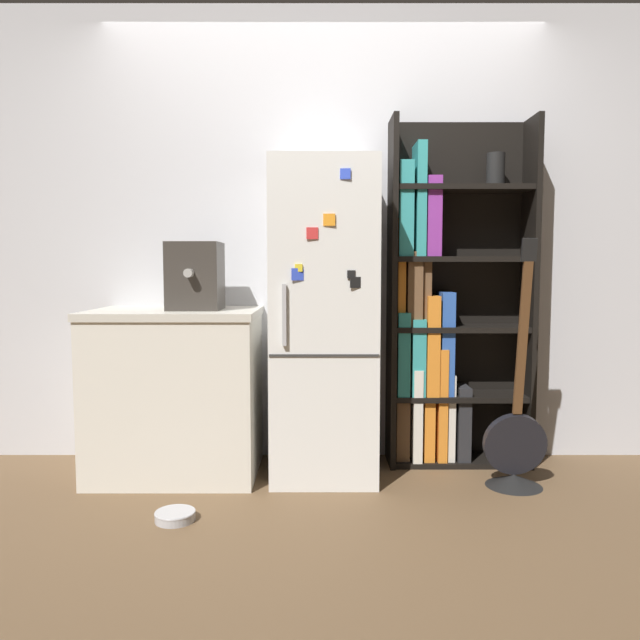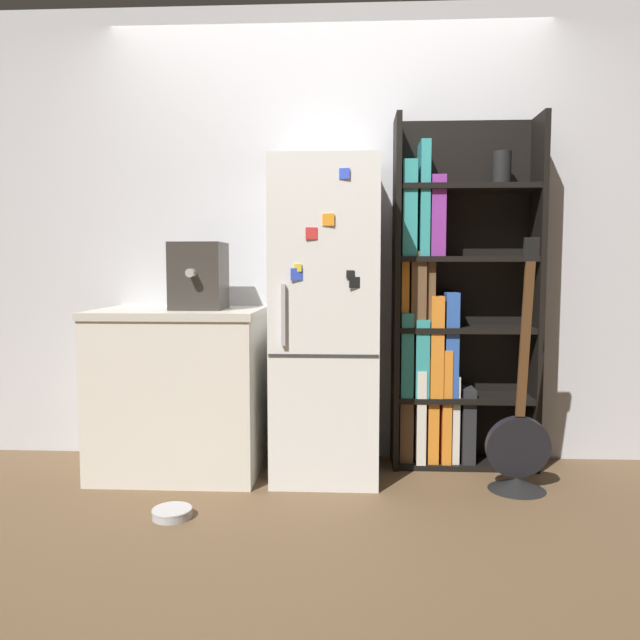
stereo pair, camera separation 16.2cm
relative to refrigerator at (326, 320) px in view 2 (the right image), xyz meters
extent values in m
plane|color=brown|center=(0.00, -0.14, -0.84)|extent=(16.00, 16.00, 0.00)
cube|color=silver|center=(0.00, 0.33, 0.46)|extent=(8.00, 0.05, 2.60)
cube|color=white|center=(0.00, 0.00, 0.00)|extent=(0.55, 0.62, 1.67)
cube|color=#333333|center=(0.00, -0.31, -0.15)|extent=(0.54, 0.01, 0.01)
cube|color=#B2B2B7|center=(-0.19, -0.32, 0.05)|extent=(0.02, 0.02, 0.30)
cube|color=blue|center=(-0.13, -0.31, 0.25)|extent=(0.06, 0.02, 0.06)
cube|color=black|center=(0.15, -0.31, 0.21)|extent=(0.05, 0.02, 0.05)
cube|color=red|center=(-0.06, -0.31, 0.45)|extent=(0.06, 0.01, 0.06)
cube|color=black|center=(0.13, -0.31, 0.25)|extent=(0.04, 0.01, 0.04)
cube|color=blue|center=(0.10, -0.31, 0.73)|extent=(0.05, 0.01, 0.05)
cube|color=orange|center=(0.02, -0.31, 0.51)|extent=(0.06, 0.01, 0.06)
cube|color=yellow|center=(-0.12, -0.31, 0.28)|extent=(0.04, 0.01, 0.04)
cube|color=black|center=(0.38, 0.17, 0.13)|extent=(0.03, 0.29, 1.94)
cube|color=black|center=(1.15, 0.17, 0.13)|extent=(0.03, 0.29, 1.94)
cube|color=black|center=(0.77, 0.29, 0.13)|extent=(0.80, 0.03, 1.94)
cube|color=black|center=(0.77, 0.17, -0.82)|extent=(0.74, 0.26, 0.03)
cube|color=black|center=(0.77, 0.17, -0.45)|extent=(0.74, 0.26, 0.03)
cube|color=black|center=(0.77, 0.17, -0.06)|extent=(0.74, 0.26, 0.03)
cube|color=black|center=(0.77, 0.17, 0.33)|extent=(0.74, 0.26, 0.03)
cube|color=black|center=(0.77, 0.17, 0.72)|extent=(0.74, 0.26, 0.03)
cube|color=brown|center=(0.45, 0.17, -0.49)|extent=(0.07, 0.19, 0.64)
cube|color=silver|center=(0.52, 0.16, -0.54)|extent=(0.05, 0.24, 0.52)
cube|color=orange|center=(0.59, 0.17, -0.51)|extent=(0.06, 0.21, 0.59)
cube|color=orange|center=(0.67, 0.17, -0.49)|extent=(0.05, 0.24, 0.64)
cube|color=silver|center=(0.72, 0.18, -0.56)|extent=(0.04, 0.22, 0.49)
cube|color=#262628|center=(0.79, 0.16, -0.60)|extent=(0.07, 0.20, 0.42)
cube|color=teal|center=(0.44, 0.16, -0.20)|extent=(0.07, 0.23, 0.47)
cube|color=teal|center=(0.53, 0.17, -0.22)|extent=(0.07, 0.24, 0.43)
cube|color=orange|center=(0.60, 0.16, -0.15)|extent=(0.07, 0.23, 0.56)
cube|color=#2D59B2|center=(0.69, 0.16, -0.14)|extent=(0.07, 0.20, 0.58)
cube|color=orange|center=(0.43, 0.18, 0.25)|extent=(0.04, 0.20, 0.60)
cube|color=brown|center=(0.50, 0.18, 0.16)|extent=(0.08, 0.24, 0.41)
cube|color=brown|center=(0.57, 0.17, 0.26)|extent=(0.04, 0.18, 0.61)
cube|color=teal|center=(0.45, 0.16, 0.60)|extent=(0.08, 0.22, 0.52)
cube|color=teal|center=(0.53, 0.17, 0.65)|extent=(0.05, 0.24, 0.62)
cube|color=purple|center=(0.60, 0.16, 0.56)|extent=(0.08, 0.19, 0.44)
cylinder|color=black|center=(0.95, 0.17, 0.82)|extent=(0.10, 0.10, 0.18)
cube|color=silver|center=(-0.80, -0.01, -0.41)|extent=(0.87, 0.63, 0.85)
cube|color=beige|center=(-0.80, -0.01, 0.04)|extent=(0.89, 0.65, 0.04)
cube|color=#38332D|center=(-0.68, -0.02, 0.24)|extent=(0.27, 0.27, 0.36)
cylinder|color=#A5A39E|center=(-0.68, -0.18, 0.25)|extent=(0.04, 0.06, 0.04)
cone|color=black|center=(0.97, -0.22, -0.81)|extent=(0.29, 0.29, 0.06)
cylinder|color=black|center=(0.97, -0.22, -0.62)|extent=(0.32, 0.09, 0.32)
cube|color=brown|center=(0.97, -0.30, -0.07)|extent=(0.04, 0.13, 0.77)
cube|color=black|center=(0.97, -0.36, 0.37)|extent=(0.07, 0.04, 0.11)
cylinder|color=#B7B7BC|center=(-0.66, -0.66, -0.82)|extent=(0.18, 0.18, 0.04)
torus|color=#B7B7BC|center=(-0.66, -0.66, -0.80)|extent=(0.18, 0.18, 0.01)
camera|label=1|loc=(-0.02, -3.33, 0.29)|focal=35.00mm
camera|label=2|loc=(0.14, -3.33, 0.29)|focal=35.00mm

